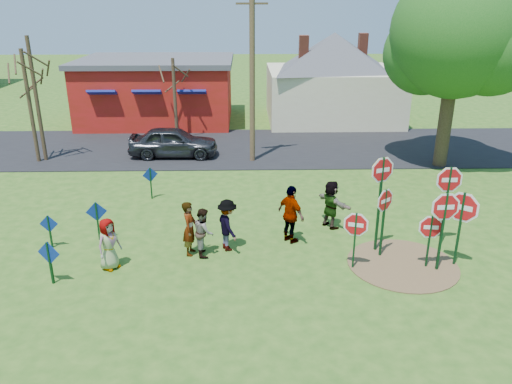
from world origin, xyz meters
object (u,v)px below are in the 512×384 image
(person_a, at_px, (109,244))
(stop_sign_b, at_px, (381,180))
(stop_sign_d, at_px, (448,187))
(suv, at_px, (173,142))
(leafy_tree, at_px, (460,39))
(person_b, at_px, (190,228))
(utility_pole, at_px, (252,71))
(stop_sign_a, at_px, (356,229))
(stop_sign_c, at_px, (444,215))

(person_a, bearing_deg, stop_sign_b, -48.36)
(person_a, bearing_deg, stop_sign_d, -47.71)
(suv, bearing_deg, leafy_tree, -96.57)
(person_a, xyz_separation_m, leafy_tree, (13.16, 9.24, 4.90))
(person_a, relative_size, person_b, 0.91)
(person_b, relative_size, utility_pole, 0.21)
(person_b, bearing_deg, leafy_tree, -44.38)
(stop_sign_d, xyz_separation_m, person_b, (-7.86, -0.43, -1.11))
(stop_sign_a, bearing_deg, person_a, -163.86)
(person_b, relative_size, leafy_tree, 0.19)
(stop_sign_c, bearing_deg, stop_sign_b, 135.83)
(stop_sign_c, xyz_separation_m, utility_pole, (-5.10, 10.53, 2.52))
(suv, xyz_separation_m, utility_pole, (3.86, -0.76, 3.49))
(stop_sign_d, relative_size, person_b, 1.60)
(stop_sign_a, bearing_deg, stop_sign_d, 42.35)
(stop_sign_d, height_order, suv, stop_sign_d)
(stop_sign_c, distance_m, stop_sign_d, 1.77)
(person_b, bearing_deg, person_a, 118.56)
(stop_sign_a, relative_size, leafy_tree, 0.21)
(stop_sign_b, xyz_separation_m, person_b, (-5.68, -0.06, -1.46))
(stop_sign_d, height_order, utility_pole, utility_pole)
(suv, relative_size, utility_pole, 0.53)
(stop_sign_d, bearing_deg, suv, 134.55)
(stop_sign_d, bearing_deg, utility_pole, 122.66)
(stop_sign_b, relative_size, person_b, 1.86)
(stop_sign_a, relative_size, person_a, 1.20)
(leafy_tree, bearing_deg, person_b, -142.45)
(stop_sign_c, bearing_deg, stop_sign_d, 62.30)
(person_a, distance_m, suv, 10.95)
(person_b, bearing_deg, stop_sign_a, -93.80)
(stop_sign_c, height_order, suv, stop_sign_c)
(stop_sign_a, distance_m, leafy_tree, 12.09)
(person_a, bearing_deg, suv, 33.01)
(person_b, bearing_deg, stop_sign_d, -78.83)
(utility_pole, bearing_deg, stop_sign_a, -75.30)
(stop_sign_b, bearing_deg, person_a, 163.57)
(stop_sign_d, relative_size, suv, 0.64)
(suv, bearing_deg, stop_sign_b, -142.27)
(person_a, distance_m, utility_pole, 11.58)
(stop_sign_b, bearing_deg, person_b, 157.76)
(person_b, bearing_deg, stop_sign_c, -91.29)
(suv, xyz_separation_m, leafy_tree, (12.74, -1.70, 4.91))
(person_a, relative_size, suv, 0.36)
(stop_sign_b, bearing_deg, stop_sign_a, -153.54)
(stop_sign_a, height_order, stop_sign_b, stop_sign_b)
(stop_sign_b, bearing_deg, suv, 103.82)
(stop_sign_c, relative_size, person_b, 1.48)
(person_a, relative_size, utility_pole, 0.19)
(suv, relative_size, leafy_tree, 0.49)
(stop_sign_c, bearing_deg, suv, 124.44)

